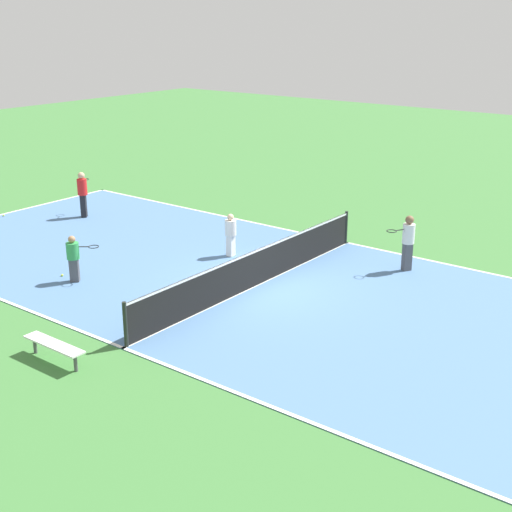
{
  "coord_description": "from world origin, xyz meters",
  "views": [
    {
      "loc": [
        14.87,
        11.43,
        7.31
      ],
      "look_at": [
        0.0,
        0.0,
        0.9
      ],
      "focal_mm": 50.0,
      "sensor_mm": 36.0,
      "label": 1
    }
  ],
  "objects_px": {
    "tennis_net": "(256,267)",
    "tennis_ball_midcourt": "(62,275)",
    "player_near_white": "(231,233)",
    "tennis_ball_near_net": "(168,322)",
    "tennis_ball_far_baseline": "(4,215)",
    "player_far_green": "(74,256)",
    "bench": "(54,346)",
    "player_far_white": "(408,239)",
    "player_coach_red": "(83,191)"
  },
  "relations": [
    {
      "from": "player_near_white",
      "to": "tennis_ball_midcourt",
      "type": "height_order",
      "value": "player_near_white"
    },
    {
      "from": "tennis_ball_far_baseline",
      "to": "tennis_ball_near_net",
      "type": "bearing_deg",
      "value": 74.47
    },
    {
      "from": "player_coach_red",
      "to": "tennis_ball_far_baseline",
      "type": "height_order",
      "value": "player_coach_red"
    },
    {
      "from": "tennis_net",
      "to": "tennis_ball_far_baseline",
      "type": "distance_m",
      "value": 12.0
    },
    {
      "from": "tennis_net",
      "to": "bench",
      "type": "xyz_separation_m",
      "value": [
        6.36,
        -0.71,
        -0.19
      ]
    },
    {
      "from": "tennis_ball_midcourt",
      "to": "player_far_green",
      "type": "bearing_deg",
      "value": 88.63
    },
    {
      "from": "player_far_white",
      "to": "player_near_white",
      "type": "bearing_deg",
      "value": -36.68
    },
    {
      "from": "bench",
      "to": "player_far_green",
      "type": "relative_size",
      "value": 1.27
    },
    {
      "from": "player_far_white",
      "to": "tennis_ball_far_baseline",
      "type": "distance_m",
      "value": 15.29
    },
    {
      "from": "tennis_ball_near_net",
      "to": "player_coach_red",
      "type": "bearing_deg",
      "value": -118.64
    },
    {
      "from": "player_near_white",
      "to": "player_coach_red",
      "type": "bearing_deg",
      "value": -97.58
    },
    {
      "from": "player_far_green",
      "to": "player_coach_red",
      "type": "xyz_separation_m",
      "value": [
        -4.61,
        -5.19,
        0.22
      ]
    },
    {
      "from": "player_near_white",
      "to": "tennis_ball_near_net",
      "type": "height_order",
      "value": "player_near_white"
    },
    {
      "from": "tennis_ball_near_net",
      "to": "tennis_net",
      "type": "bearing_deg",
      "value": 177.51
    },
    {
      "from": "player_far_green",
      "to": "tennis_ball_far_baseline",
      "type": "relative_size",
      "value": 20.0
    },
    {
      "from": "tennis_ball_far_baseline",
      "to": "bench",
      "type": "bearing_deg",
      "value": 60.94
    },
    {
      "from": "player_near_white",
      "to": "tennis_ball_far_baseline",
      "type": "height_order",
      "value": "player_near_white"
    },
    {
      "from": "player_far_white",
      "to": "player_coach_red",
      "type": "bearing_deg",
      "value": -50.77
    },
    {
      "from": "tennis_net",
      "to": "player_near_white",
      "type": "relative_size",
      "value": 7.22
    },
    {
      "from": "player_near_white",
      "to": "tennis_ball_near_net",
      "type": "relative_size",
      "value": 20.18
    },
    {
      "from": "player_far_white",
      "to": "bench",
      "type": "bearing_deg",
      "value": 10.85
    },
    {
      "from": "player_far_green",
      "to": "tennis_ball_near_net",
      "type": "height_order",
      "value": "player_far_green"
    },
    {
      "from": "bench",
      "to": "player_far_white",
      "type": "relative_size",
      "value": 1.02
    },
    {
      "from": "bench",
      "to": "player_near_white",
      "type": "height_order",
      "value": "player_near_white"
    },
    {
      "from": "player_far_white",
      "to": "tennis_ball_midcourt",
      "type": "distance_m",
      "value": 10.21
    },
    {
      "from": "player_coach_red",
      "to": "tennis_ball_midcourt",
      "type": "bearing_deg",
      "value": -174.27
    },
    {
      "from": "player_far_white",
      "to": "tennis_ball_midcourt",
      "type": "bearing_deg",
      "value": -19.52
    },
    {
      "from": "tennis_ball_midcourt",
      "to": "player_coach_red",
      "type": "bearing_deg",
      "value": -135.23
    },
    {
      "from": "player_near_white",
      "to": "tennis_ball_far_baseline",
      "type": "xyz_separation_m",
      "value": [
        1.67,
        -9.77,
        -0.73
      ]
    },
    {
      "from": "tennis_net",
      "to": "tennis_ball_midcourt",
      "type": "height_order",
      "value": "tennis_net"
    },
    {
      "from": "player_coach_red",
      "to": "player_far_white",
      "type": "bearing_deg",
      "value": -119.71
    },
    {
      "from": "bench",
      "to": "tennis_ball_near_net",
      "type": "height_order",
      "value": "bench"
    },
    {
      "from": "tennis_net",
      "to": "player_far_green",
      "type": "distance_m",
      "value": 5.19
    },
    {
      "from": "tennis_ball_far_baseline",
      "to": "player_far_white",
      "type": "bearing_deg",
      "value": 104.55
    },
    {
      "from": "player_near_white",
      "to": "player_coach_red",
      "type": "height_order",
      "value": "player_coach_red"
    },
    {
      "from": "bench",
      "to": "player_near_white",
      "type": "relative_size",
      "value": 1.26
    },
    {
      "from": "tennis_ball_far_baseline",
      "to": "tennis_net",
      "type": "bearing_deg",
      "value": 90.44
    },
    {
      "from": "tennis_net",
      "to": "tennis_ball_near_net",
      "type": "bearing_deg",
      "value": -2.49
    },
    {
      "from": "player_coach_red",
      "to": "tennis_ball_near_net",
      "type": "bearing_deg",
      "value": -157.67
    },
    {
      "from": "tennis_ball_near_net",
      "to": "tennis_ball_far_baseline",
      "type": "xyz_separation_m",
      "value": [
        -3.29,
        -11.84,
        0.0
      ]
    },
    {
      "from": "tennis_ball_midcourt",
      "to": "tennis_ball_far_baseline",
      "type": "relative_size",
      "value": 1.0
    },
    {
      "from": "player_coach_red",
      "to": "tennis_ball_midcourt",
      "type": "distance_m",
      "value": 6.55
    },
    {
      "from": "player_near_white",
      "to": "player_coach_red",
      "type": "distance_m",
      "value": 7.29
    },
    {
      "from": "tennis_net",
      "to": "tennis_ball_near_net",
      "type": "height_order",
      "value": "tennis_net"
    },
    {
      "from": "player_far_white",
      "to": "tennis_ball_near_net",
      "type": "relative_size",
      "value": 24.79
    },
    {
      "from": "tennis_ball_far_baseline",
      "to": "player_far_green",
      "type": "bearing_deg",
      "value": 70.01
    },
    {
      "from": "tennis_ball_near_net",
      "to": "player_near_white",
      "type": "bearing_deg",
      "value": -157.34
    },
    {
      "from": "player_far_green",
      "to": "player_far_white",
      "type": "distance_m",
      "value": 9.71
    },
    {
      "from": "player_far_green",
      "to": "player_near_white",
      "type": "bearing_deg",
      "value": 26.43
    },
    {
      "from": "player_far_green",
      "to": "bench",
      "type": "bearing_deg",
      "value": -82.45
    }
  ]
}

